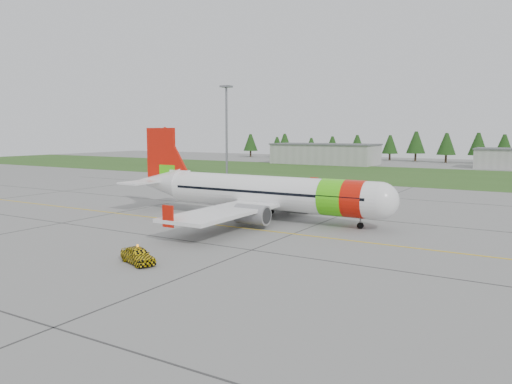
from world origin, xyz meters
The scene contains 9 objects.
ground centered at (0.00, 0.00, 0.00)m, with size 320.00×320.00×0.00m, color gray.
aircraft centered at (2.92, 14.14, 3.08)m, with size 35.23×32.26×10.69m.
follow_me_car centered at (4.66, -8.27, 1.93)m, with size 1.55×1.32×3.86m, color yellow.
service_van centered at (-18.62, 48.03, 1.98)m, with size 1.38×1.30×3.95m, color silver.
grass_strip centered at (0.00, 82.00, 0.01)m, with size 320.00×50.00×0.03m, color #30561E.
taxi_guideline centered at (0.00, 8.00, 0.01)m, with size 120.00×0.25×0.02m, color gold.
hangar_west centered at (-30.00, 110.00, 3.00)m, with size 32.00×14.00×6.00m, color #A8A8A3.
floodlight_mast centered at (-32.00, 58.00, 10.00)m, with size 0.50×0.50×20.00m, color slate.
treeline centered at (0.00, 138.00, 5.00)m, with size 160.00×8.00×10.00m, color #1C3F14, non-canonical shape.
Camera 1 is at (32.00, -36.08, 10.24)m, focal length 35.00 mm.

